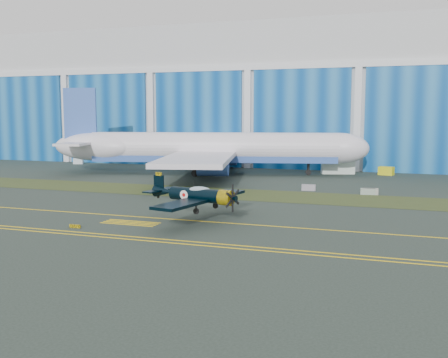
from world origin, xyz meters
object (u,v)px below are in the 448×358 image
(jetliner, at_px, (214,115))
(shipping_container, at_px, (338,167))
(tug, at_px, (386,171))
(warbird, at_px, (196,195))

(jetliner, relative_size, shipping_container, 12.29)
(tug, bearing_deg, shipping_container, -160.21)
(jetliner, relative_size, tug, 28.16)
(shipping_container, height_order, tug, shipping_container)
(jetliner, xyz_separation_m, tug, (30.55, 8.59, -10.25))
(warbird, distance_m, jetliner, 44.12)
(jetliner, bearing_deg, tug, 2.57)
(shipping_container, bearing_deg, warbird, -115.79)
(tug, bearing_deg, warbird, -93.19)
(jetliner, xyz_separation_m, shipping_container, (21.85, 8.05, -9.71))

